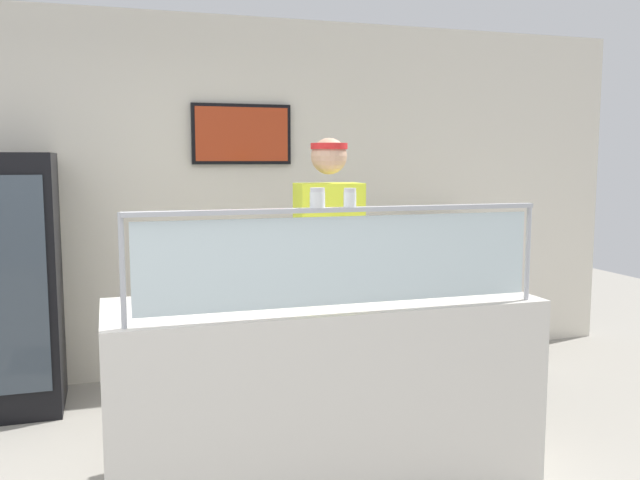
{
  "coord_description": "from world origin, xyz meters",
  "views": [
    {
      "loc": [
        0.05,
        -2.75,
        1.63
      ],
      "look_at": [
        1.05,
        0.4,
        1.24
      ],
      "focal_mm": 37.96,
      "sensor_mm": 36.0,
      "label": 1
    }
  ],
  "objects_px": {
    "parmesan_shaker": "(317,199)",
    "pizza_tray": "(338,291)",
    "pepper_flake_shaker": "(350,199)",
    "pizza_box_stack": "(456,245)",
    "pizza_server": "(331,288)",
    "worker_figure": "(330,267)",
    "drink_fridge": "(10,283)"
  },
  "relations": [
    {
      "from": "pizza_server",
      "to": "parmesan_shaker",
      "type": "relative_size",
      "value": 3.19
    },
    {
      "from": "drink_fridge",
      "to": "pizza_box_stack",
      "type": "distance_m",
      "value": 3.2
    },
    {
      "from": "drink_fridge",
      "to": "pepper_flake_shaker",
      "type": "bearing_deg",
      "value": -49.06
    },
    {
      "from": "pepper_flake_shaker",
      "to": "drink_fridge",
      "type": "distance_m",
      "value": 2.58
    },
    {
      "from": "worker_figure",
      "to": "pizza_box_stack",
      "type": "relative_size",
      "value": 3.88
    },
    {
      "from": "drink_fridge",
      "to": "worker_figure",
      "type": "bearing_deg",
      "value": -27.74
    },
    {
      "from": "pizza_tray",
      "to": "worker_figure",
      "type": "bearing_deg",
      "value": 76.04
    },
    {
      "from": "pizza_tray",
      "to": "pepper_flake_shaker",
      "type": "xyz_separation_m",
      "value": [
        -0.08,
        -0.4,
        0.5
      ]
    },
    {
      "from": "pepper_flake_shaker",
      "to": "parmesan_shaker",
      "type": "bearing_deg",
      "value": -180.0
    },
    {
      "from": "worker_figure",
      "to": "pizza_tray",
      "type": "bearing_deg",
      "value": -103.96
    },
    {
      "from": "pizza_tray",
      "to": "pizza_server",
      "type": "relative_size",
      "value": 1.55
    },
    {
      "from": "pizza_tray",
      "to": "pepper_flake_shaker",
      "type": "relative_size",
      "value": 5.15
    },
    {
      "from": "pizza_tray",
      "to": "pizza_box_stack",
      "type": "height_order",
      "value": "pizza_box_stack"
    },
    {
      "from": "worker_figure",
      "to": "drink_fridge",
      "type": "xyz_separation_m",
      "value": [
        -1.86,
        0.98,
        -0.17
      ]
    },
    {
      "from": "parmesan_shaker",
      "to": "pepper_flake_shaker",
      "type": "bearing_deg",
      "value": 0.0
    },
    {
      "from": "pizza_tray",
      "to": "pepper_flake_shaker",
      "type": "distance_m",
      "value": 0.64
    },
    {
      "from": "pepper_flake_shaker",
      "to": "worker_figure",
      "type": "distance_m",
      "value": 1.05
    },
    {
      "from": "pizza_server",
      "to": "parmesan_shaker",
      "type": "bearing_deg",
      "value": -119.67
    },
    {
      "from": "pizza_tray",
      "to": "parmesan_shaker",
      "type": "distance_m",
      "value": 0.68
    },
    {
      "from": "parmesan_shaker",
      "to": "pizza_server",
      "type": "bearing_deg",
      "value": 63.59
    },
    {
      "from": "worker_figure",
      "to": "pizza_server",
      "type": "bearing_deg",
      "value": -107.87
    },
    {
      "from": "pizza_tray",
      "to": "worker_figure",
      "type": "xyz_separation_m",
      "value": [
        0.13,
        0.52,
        0.04
      ]
    },
    {
      "from": "pizza_tray",
      "to": "parmesan_shaker",
      "type": "bearing_deg",
      "value": -120.25
    },
    {
      "from": "parmesan_shaker",
      "to": "pizza_tray",
      "type": "bearing_deg",
      "value": 59.75
    },
    {
      "from": "parmesan_shaker",
      "to": "drink_fridge",
      "type": "distance_m",
      "value": 2.49
    },
    {
      "from": "pizza_tray",
      "to": "pizza_box_stack",
      "type": "relative_size",
      "value": 0.96
    },
    {
      "from": "pizza_server",
      "to": "pizza_box_stack",
      "type": "bearing_deg",
      "value": 40.82
    },
    {
      "from": "parmesan_shaker",
      "to": "worker_figure",
      "type": "xyz_separation_m",
      "value": [
        0.36,
        0.92,
        -0.46
      ]
    },
    {
      "from": "pizza_tray",
      "to": "drink_fridge",
      "type": "relative_size",
      "value": 0.26
    },
    {
      "from": "parmesan_shaker",
      "to": "pepper_flake_shaker",
      "type": "distance_m",
      "value": 0.15
    },
    {
      "from": "parmesan_shaker",
      "to": "pizza_box_stack",
      "type": "relative_size",
      "value": 0.19
    },
    {
      "from": "pizza_tray",
      "to": "pizza_server",
      "type": "distance_m",
      "value": 0.05
    }
  ]
}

